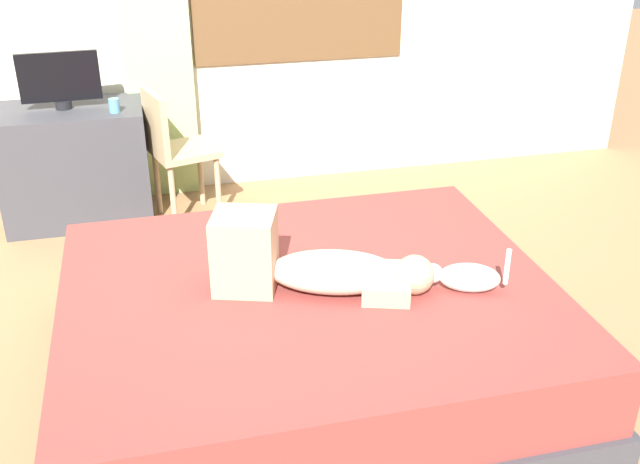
# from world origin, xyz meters

# --- Properties ---
(ground_plane) EXTENTS (16.00, 16.00, 0.00)m
(ground_plane) POSITION_xyz_m (0.00, 0.00, 0.00)
(ground_plane) COLOR olive
(bed) EXTENTS (2.17, 1.82, 0.45)m
(bed) POSITION_xyz_m (0.13, -0.09, 0.22)
(bed) COLOR #38383D
(bed) RESTS_ON ground
(person_lying) EXTENTS (0.93, 0.50, 0.34)m
(person_lying) POSITION_xyz_m (0.14, -0.12, 0.57)
(person_lying) COLOR #CCB299
(person_lying) RESTS_ON bed
(cat) EXTENTS (0.34, 0.20, 0.21)m
(cat) POSITION_xyz_m (0.76, -0.30, 0.52)
(cat) COLOR silver
(cat) RESTS_ON bed
(desk) EXTENTS (0.90, 0.56, 0.74)m
(desk) POSITION_xyz_m (-0.94, 1.89, 0.37)
(desk) COLOR #38383D
(desk) RESTS_ON ground
(tv_monitor) EXTENTS (0.48, 0.10, 0.35)m
(tv_monitor) POSITION_xyz_m (-0.96, 1.89, 0.92)
(tv_monitor) COLOR black
(tv_monitor) RESTS_ON desk
(cup) EXTENTS (0.06, 0.06, 0.08)m
(cup) POSITION_xyz_m (-0.66, 1.74, 0.78)
(cup) COLOR teal
(cup) RESTS_ON desk
(chair_by_desk) EXTENTS (0.47, 0.47, 0.86)m
(chair_by_desk) POSITION_xyz_m (-0.33, 1.71, 0.51)
(chair_by_desk) COLOR tan
(chair_by_desk) RESTS_ON ground
(curtain_left) EXTENTS (0.44, 0.06, 2.45)m
(curtain_left) POSITION_xyz_m (-0.36, 2.17, 1.23)
(curtain_left) COLOR #ADCC75
(curtain_left) RESTS_ON ground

